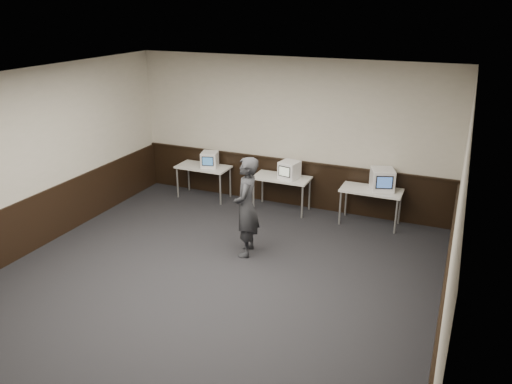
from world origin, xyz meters
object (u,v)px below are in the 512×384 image
emac_left (210,160)px  person (246,207)px  desk_left (203,169)px  emac_center (289,170)px  emac_right (382,180)px  desk_right (371,193)px  desk_center (282,180)px

emac_left → person: 2.83m
emac_left → desk_left: bearing=164.6°
desk_left → person: bearing=-46.4°
person → desk_left: bearing=-149.0°
emac_center → emac_right: (1.91, 0.06, 0.03)m
emac_left → emac_center: bearing=-15.2°
desk_left → emac_center: bearing=-0.5°
emac_left → emac_right: (3.81, 0.05, 0.04)m
desk_right → emac_right: bearing=13.8°
desk_right → emac_center: (-1.73, -0.02, 0.26)m
desk_center → person: bearing=-86.4°
desk_center → emac_left: bearing=-179.9°
desk_center → desk_left: bearing=180.0°
desk_right → emac_left: (-3.63, -0.00, 0.25)m
desk_left → desk_center: bearing=0.0°
emac_center → emac_right: size_ratio=0.79×
desk_right → person: (-1.77, -2.13, 0.22)m
emac_left → desk_right: bearing=-14.7°
desk_center → emac_center: emac_center is taller
emac_center → desk_left: bearing=-168.8°
desk_center → emac_left: (-1.73, -0.00, 0.25)m
emac_left → emac_center: (1.90, -0.02, 0.01)m
desk_left → person: size_ratio=0.67×
emac_left → emac_right: bearing=-14.0°
desk_left → emac_left: bearing=-0.7°
desk_left → emac_right: emac_right is taller
desk_right → emac_right: size_ratio=2.08×
desk_center → person: size_ratio=0.67×
desk_left → emac_left: size_ratio=2.68×
desk_center → emac_center: size_ratio=2.63×
emac_center → desk_center: bearing=-174.6°
desk_right → emac_left: bearing=-180.0°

